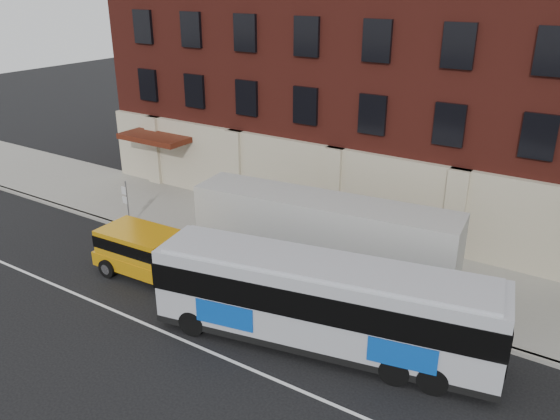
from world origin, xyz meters
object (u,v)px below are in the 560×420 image
Objects in this scene: sign_pole at (127,201)px; shipping_container at (322,241)px; yellow_suv at (146,251)px; city_bus at (323,301)px.

sign_pole is 10.64m from shipping_container.
sign_pole reaches higher than yellow_suv.
city_bus is at bearing -60.82° from shipping_container.
yellow_suv is at bearing 177.74° from city_bus.
shipping_container is at bearing 3.75° from sign_pole.
city_bus is 4.53m from shipping_container.
shipping_container reaches higher than yellow_suv.
sign_pole is at bearing -176.25° from shipping_container.
sign_pole is 0.48× the size of yellow_suv.
sign_pole is 13.23m from city_bus.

